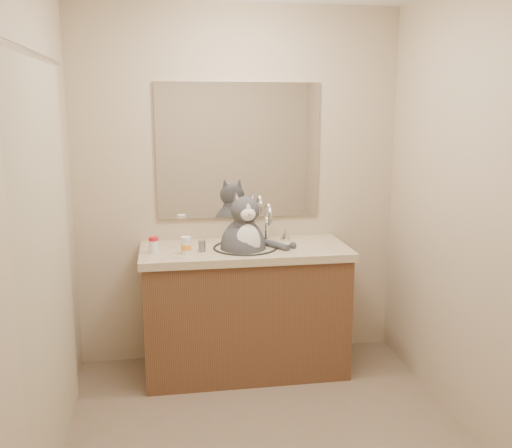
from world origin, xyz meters
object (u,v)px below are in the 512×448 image
(pill_bottle_redcap, at_px, (154,245))
(grey_canister, at_px, (202,246))
(pill_bottle_orange, at_px, (186,246))
(cat, at_px, (244,244))

(pill_bottle_redcap, xyz_separation_m, grey_canister, (0.30, -0.01, -0.02))
(pill_bottle_orange, bearing_deg, cat, 11.38)
(pill_bottle_redcap, bearing_deg, grey_canister, -2.66)
(grey_canister, bearing_deg, pill_bottle_redcap, 177.34)
(cat, height_order, grey_canister, cat)
(pill_bottle_redcap, height_order, pill_bottle_orange, pill_bottle_orange)
(pill_bottle_orange, xyz_separation_m, grey_canister, (0.10, 0.04, -0.02))
(pill_bottle_orange, relative_size, grey_canister, 1.52)
(pill_bottle_redcap, bearing_deg, pill_bottle_orange, -15.00)
(cat, distance_m, grey_canister, 0.27)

